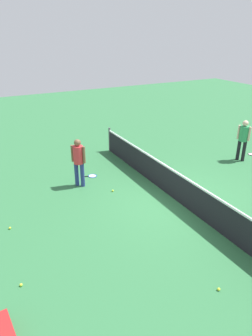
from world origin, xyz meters
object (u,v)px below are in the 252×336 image
at_px(tennis_ball_near_player, 113,191).
at_px(tennis_racket_near_player, 92,176).
at_px(player_near_side, 78,159).
at_px(tennis_ball_baseline, 219,289).
at_px(tennis_ball_midcourt, 21,285).
at_px(equipment_bag, 6,335).
at_px(tennis_racket_far_player, 252,154).
at_px(tennis_ball_by_net, 10,228).
at_px(player_far_side, 243,137).

bearing_deg(tennis_ball_near_player, tennis_racket_near_player, -172.86).
relative_size(player_near_side, tennis_ball_baseline, 25.76).
distance_m(tennis_racket_near_player, tennis_ball_near_player, 1.45).
bearing_deg(player_near_side, tennis_racket_near_player, 128.67).
bearing_deg(tennis_ball_near_player, tennis_ball_baseline, 1.12).
bearing_deg(tennis_ball_midcourt, equipment_bag, -21.39).
xyz_separation_m(player_near_side, tennis_ball_midcourt, (3.82, -2.72, -0.98)).
distance_m(tennis_racket_far_player, equipment_bag, 11.64).
distance_m(tennis_ball_near_player, tennis_ball_by_net, 3.47).
relative_size(player_far_side, tennis_ball_near_player, 25.76).
relative_size(tennis_ball_by_net, tennis_ball_midcourt, 1.00).
relative_size(player_far_side, tennis_ball_by_net, 25.76).
distance_m(player_far_side, tennis_ball_near_player, 5.96).
bearing_deg(tennis_ball_by_net, player_near_side, 120.96).
height_order(player_far_side, tennis_ball_by_net, player_far_side).
distance_m(tennis_racket_far_player, tennis_ball_by_net, 10.26).
xyz_separation_m(player_near_side, tennis_ball_by_net, (1.56, -2.60, -0.98)).
bearing_deg(tennis_ball_midcourt, player_near_side, 144.53).
height_order(player_near_side, equipment_bag, player_near_side).
relative_size(player_near_side, tennis_racket_far_player, 2.93).
xyz_separation_m(tennis_racket_far_player, equipment_bag, (4.29, -10.82, 0.13)).
xyz_separation_m(player_far_side, tennis_ball_baseline, (4.95, -5.78, -0.98)).
height_order(tennis_racket_near_player, tennis_racket_far_player, same).
distance_m(player_near_side, player_far_side, 6.76).
bearing_deg(tennis_racket_far_player, equipment_bag, -68.36).
relative_size(player_far_side, tennis_ball_baseline, 25.76).
relative_size(tennis_ball_near_player, tennis_ball_baseline, 1.00).
bearing_deg(player_near_side, tennis_ball_near_player, 41.16).
height_order(player_far_side, tennis_racket_far_player, player_far_side).
xyz_separation_m(player_near_side, tennis_racket_far_player, (0.72, 7.63, -1.00)).
relative_size(tennis_ball_by_net, tennis_ball_baseline, 1.00).
relative_size(tennis_ball_near_player, tennis_ball_midcourt, 1.00).
relative_size(player_near_side, player_far_side, 1.00).
xyz_separation_m(player_near_side, tennis_racket_near_player, (-0.51, 0.64, -1.00)).
distance_m(tennis_ball_midcourt, equipment_bag, 1.28).
bearing_deg(tennis_racket_far_player, tennis_racket_near_player, -99.94).
bearing_deg(player_near_side, tennis_ball_baseline, 8.83).
bearing_deg(tennis_racket_far_player, tennis_ball_by_net, -85.30).
distance_m(tennis_racket_near_player, tennis_ball_baseline, 6.39).
height_order(tennis_ball_midcourt, equipment_bag, equipment_bag).
height_order(tennis_ball_baseline, equipment_bag, equipment_bag).
relative_size(player_far_side, equipment_bag, 2.07).
height_order(tennis_ball_midcourt, tennis_ball_baseline, same).
distance_m(tennis_racket_far_player, tennis_ball_near_player, 6.82).
distance_m(tennis_ball_near_player, tennis_ball_baseline, 4.94).
xyz_separation_m(player_near_side, equipment_bag, (5.01, -3.19, -0.87)).
height_order(player_near_side, tennis_ball_midcourt, player_near_side).
relative_size(tennis_ball_by_net, equipment_bag, 0.08).
distance_m(tennis_racket_near_player, tennis_ball_by_net, 3.84).
bearing_deg(tennis_ball_baseline, tennis_ball_by_net, -140.86).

